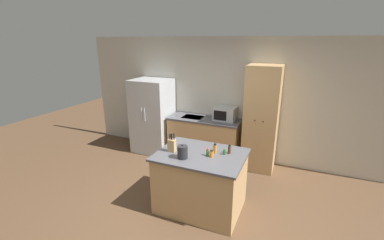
{
  "coord_description": "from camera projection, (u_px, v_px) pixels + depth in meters",
  "views": [
    {
      "loc": [
        1.28,
        -2.93,
        2.54
      ],
      "look_at": [
        -0.59,
        1.4,
        1.05
      ],
      "focal_mm": 24.0,
      "sensor_mm": 36.0,
      "label": 1
    }
  ],
  "objects": [
    {
      "name": "kitchen_island",
      "position": [
        201.0,
        181.0,
        3.94
      ],
      "size": [
        1.3,
        0.97,
        0.92
      ],
      "color": "tan",
      "rests_on": "ground_plane"
    },
    {
      "name": "fire_extinguisher",
      "position": [
        132.0,
        138.0,
        6.36
      ],
      "size": [
        0.13,
        0.13,
        0.44
      ],
      "color": "red",
      "rests_on": "ground_plane"
    },
    {
      "name": "back_counter",
      "position": [
        204.0,
        138.0,
        5.64
      ],
      "size": [
        1.57,
        0.63,
        0.92
      ],
      "color": "tan",
      "rests_on": "ground_plane"
    },
    {
      "name": "ground_plane",
      "position": [
        191.0,
        218.0,
        3.82
      ],
      "size": [
        14.0,
        14.0,
        0.0
      ],
      "primitive_type": "plane",
      "color": "brown"
    },
    {
      "name": "spice_bottle_tall_dark",
      "position": [
        229.0,
        149.0,
        3.8
      ],
      "size": [
        0.05,
        0.05,
        0.14
      ],
      "color": "#563319",
      "rests_on": "kitchen_island"
    },
    {
      "name": "spice_bottle_short_red",
      "position": [
        215.0,
        149.0,
        3.8
      ],
      "size": [
        0.05,
        0.05,
        0.15
      ],
      "color": "orange",
      "rests_on": "kitchen_island"
    },
    {
      "name": "spice_bottle_green_herb",
      "position": [
        208.0,
        152.0,
        3.72
      ],
      "size": [
        0.04,
        0.04,
        0.11
      ],
      "color": "#337033",
      "rests_on": "kitchen_island"
    },
    {
      "name": "spice_bottle_amber_oil",
      "position": [
        224.0,
        152.0,
        3.76
      ],
      "size": [
        0.04,
        0.04,
        0.08
      ],
      "color": "#337033",
      "rests_on": "kitchen_island"
    },
    {
      "name": "kettle",
      "position": [
        183.0,
        152.0,
        3.63
      ],
      "size": [
        0.15,
        0.15,
        0.21
      ],
      "color": "#232326",
      "rests_on": "kitchen_island"
    },
    {
      "name": "pantry_cabinet",
      "position": [
        261.0,
        119.0,
        5.03
      ],
      "size": [
        0.63,
        0.59,
        2.09
      ],
      "color": "tan",
      "rests_on": "ground_plane"
    },
    {
      "name": "spice_bottle_pale_salt",
      "position": [
        212.0,
        154.0,
        3.68
      ],
      "size": [
        0.06,
        0.06,
        0.11
      ],
      "color": "orange",
      "rests_on": "kitchen_island"
    },
    {
      "name": "microwave",
      "position": [
        225.0,
        113.0,
        5.37
      ],
      "size": [
        0.44,
        0.4,
        0.28
      ],
      "color": "#B2B5B7",
      "rests_on": "back_counter"
    },
    {
      "name": "refrigerator",
      "position": [
        153.0,
        116.0,
        5.94
      ],
      "size": [
        0.85,
        0.76,
        1.69
      ],
      "color": "#B7BABC",
      "rests_on": "ground_plane"
    },
    {
      "name": "knife_block",
      "position": [
        172.0,
        145.0,
        3.85
      ],
      "size": [
        0.11,
        0.08,
        0.29
      ],
      "color": "tan",
      "rests_on": "kitchen_island"
    },
    {
      "name": "wall_back",
      "position": [
        235.0,
        100.0,
        5.47
      ],
      "size": [
        7.2,
        0.06,
        2.6
      ],
      "color": "beige",
      "rests_on": "ground_plane"
    }
  ]
}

